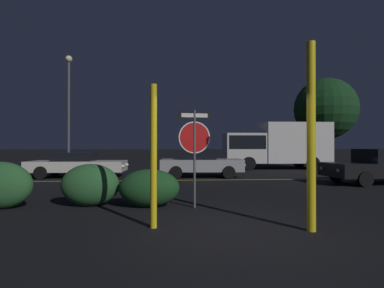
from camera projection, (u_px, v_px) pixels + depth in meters
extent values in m
plane|color=black|center=(228.00, 230.00, 5.44)|extent=(260.00, 260.00, 0.00)
cube|color=gold|center=(194.00, 180.00, 13.42)|extent=(34.17, 0.12, 0.01)
cylinder|color=#4C4C51|center=(194.00, 159.00, 7.43)|extent=(0.06, 0.06, 2.43)
cylinder|color=white|center=(194.00, 137.00, 7.44)|extent=(0.79, 0.10, 0.80)
cylinder|color=#B71414|center=(194.00, 137.00, 7.44)|extent=(0.73, 0.10, 0.74)
cube|color=black|center=(194.00, 115.00, 7.44)|extent=(0.81, 0.11, 0.22)
cube|color=white|center=(194.00, 115.00, 7.44)|extent=(0.66, 0.10, 0.10)
cylinder|color=yellow|center=(154.00, 156.00, 5.62)|extent=(0.13, 0.13, 2.70)
cylinder|color=yellow|center=(311.00, 136.00, 5.41)|extent=(0.16, 0.16, 3.43)
ellipsoid|color=#285B2D|center=(0.00, 185.00, 7.31)|extent=(1.53, 0.79, 1.15)
ellipsoid|color=#285B2D|center=(90.00, 185.00, 7.66)|extent=(1.46, 0.87, 1.08)
ellipsoid|color=#19421E|center=(149.00, 188.00, 7.54)|extent=(1.52, 0.89, 0.95)
cube|color=silver|center=(78.00, 166.00, 14.62)|extent=(4.59, 1.83, 0.50)
cube|color=black|center=(75.00, 157.00, 14.62)|extent=(1.86, 1.51, 0.42)
cylinder|color=black|center=(111.00, 170.00, 15.50)|extent=(0.61, 0.22, 0.60)
cylinder|color=black|center=(103.00, 173.00, 13.87)|extent=(0.61, 0.22, 0.60)
cylinder|color=black|center=(55.00, 170.00, 15.38)|extent=(0.61, 0.22, 0.60)
cylinder|color=black|center=(41.00, 173.00, 13.75)|extent=(0.61, 0.22, 0.60)
sphere|color=#F4EFCC|center=(127.00, 165.00, 15.25)|extent=(0.14, 0.14, 0.14)
sphere|color=#F4EFCC|center=(123.00, 166.00, 14.20)|extent=(0.14, 0.14, 0.14)
cube|color=#9E9EA3|center=(201.00, 165.00, 14.87)|extent=(4.08, 1.97, 0.58)
cube|color=black|center=(199.00, 154.00, 14.87)|extent=(1.67, 1.60, 0.52)
cylinder|color=black|center=(224.00, 169.00, 15.74)|extent=(0.61, 0.23, 0.60)
cylinder|color=black|center=(229.00, 172.00, 14.04)|extent=(0.61, 0.23, 0.60)
cylinder|color=black|center=(177.00, 169.00, 15.69)|extent=(0.61, 0.23, 0.60)
cylinder|color=black|center=(176.00, 172.00, 13.98)|extent=(0.61, 0.23, 0.60)
sphere|color=#F4EFCC|center=(240.00, 164.00, 15.46)|extent=(0.14, 0.14, 0.14)
sphere|color=#F4EFCC|center=(244.00, 165.00, 14.36)|extent=(0.14, 0.14, 0.14)
cube|color=black|center=(380.00, 169.00, 12.22)|extent=(4.54, 2.11, 0.56)
cube|color=black|center=(383.00, 156.00, 12.24)|extent=(1.87, 1.68, 0.56)
cylinder|color=black|center=(365.00, 179.00, 11.16)|extent=(0.61, 0.24, 0.60)
cylinder|color=black|center=(336.00, 175.00, 12.89)|extent=(0.61, 0.24, 0.60)
sphere|color=#F4EFCC|center=(338.00, 170.00, 11.35)|extent=(0.14, 0.14, 0.14)
sphere|color=#F4EFCC|center=(321.00, 168.00, 12.47)|extent=(0.14, 0.14, 0.14)
cube|color=silver|center=(244.00, 148.00, 20.17)|extent=(2.69, 2.20, 1.98)
cube|color=black|center=(244.00, 142.00, 20.17)|extent=(2.42, 2.24, 0.87)
cube|color=silver|center=(295.00, 143.00, 20.34)|extent=(4.36, 2.37, 2.69)
cylinder|color=black|center=(249.00, 163.00, 19.07)|extent=(0.85, 0.30, 0.84)
cylinder|color=black|center=(242.00, 162.00, 21.26)|extent=(0.85, 0.30, 0.84)
cylinder|color=black|center=(313.00, 163.00, 19.28)|extent=(0.85, 0.30, 0.84)
cylinder|color=black|center=(299.00, 161.00, 21.47)|extent=(0.85, 0.30, 0.84)
cylinder|color=#4C4C51|center=(69.00, 116.00, 19.16)|extent=(0.16, 0.16, 6.90)
sphere|color=#F9E5B2|center=(69.00, 59.00, 19.18)|extent=(0.44, 0.44, 0.44)
cylinder|color=#422D1E|center=(326.00, 147.00, 25.53)|extent=(0.32, 0.32, 2.84)
sphere|color=#143819|center=(325.00, 109.00, 25.55)|extent=(5.21, 5.21, 5.21)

